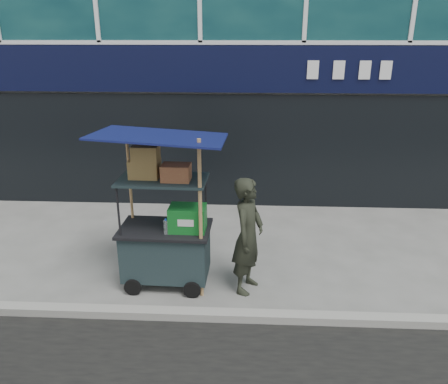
{
  "coord_description": "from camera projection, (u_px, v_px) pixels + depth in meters",
  "views": [
    {
      "loc": [
        0.91,
        -5.06,
        3.6
      ],
      "look_at": [
        0.59,
        1.2,
        1.29
      ],
      "focal_mm": 35.0,
      "sensor_mm": 36.0,
      "label": 1
    }
  ],
  "objects": [
    {
      "name": "ground",
      "position": [
        177.0,
        309.0,
        6.03
      ],
      "size": [
        80.0,
        80.0,
        0.0
      ],
      "primitive_type": "plane",
      "color": "slate",
      "rests_on": "ground"
    },
    {
      "name": "curb",
      "position": [
        174.0,
        314.0,
        5.82
      ],
      "size": [
        80.0,
        0.18,
        0.12
      ],
      "primitive_type": "cube",
      "color": "#9A9991",
      "rests_on": "ground"
    },
    {
      "name": "vendor_cart",
      "position": [
        166.0,
        233.0,
        6.38
      ],
      "size": [
        1.79,
        1.29,
        2.37
      ],
      "rotation": [
        0.0,
        0.0,
        -0.03
      ],
      "color": "#182729",
      "rests_on": "ground"
    },
    {
      "name": "vendor_man",
      "position": [
        248.0,
        236.0,
        6.22
      ],
      "size": [
        0.61,
        0.74,
        1.73
      ],
      "primitive_type": "imported",
      "rotation": [
        0.0,
        0.0,
        1.21
      ],
      "color": "black",
      "rests_on": "ground"
    }
  ]
}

